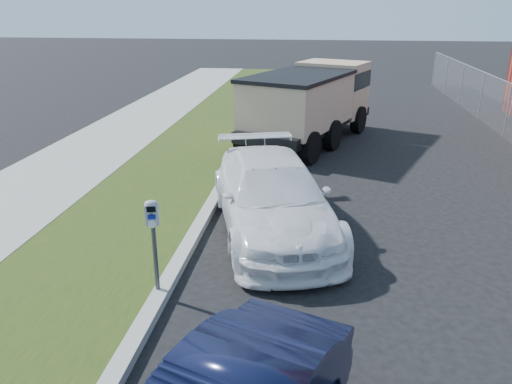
# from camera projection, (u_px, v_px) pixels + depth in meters

# --- Properties ---
(ground) EXTENTS (120.00, 120.00, 0.00)m
(ground) POSITION_uv_depth(u_px,v_px,m) (330.00, 271.00, 8.51)
(ground) COLOR black
(ground) RESTS_ON ground
(streetside) EXTENTS (6.12, 50.00, 0.15)m
(streetside) POSITION_uv_depth(u_px,v_px,m) (75.00, 207.00, 11.00)
(streetside) COLOR gray
(streetside) RESTS_ON ground
(parking_meter) EXTENTS (0.23, 0.18, 1.48)m
(parking_meter) POSITION_uv_depth(u_px,v_px,m) (153.00, 226.00, 7.32)
(parking_meter) COLOR #3F4247
(parking_meter) RESTS_ON ground
(white_wagon) EXTENTS (3.34, 5.39, 1.46)m
(white_wagon) POSITION_uv_depth(u_px,v_px,m) (273.00, 195.00, 9.86)
(white_wagon) COLOR white
(white_wagon) RESTS_ON ground
(dump_truck) EXTENTS (4.34, 6.47, 2.39)m
(dump_truck) POSITION_uv_depth(u_px,v_px,m) (311.00, 100.00, 16.29)
(dump_truck) COLOR black
(dump_truck) RESTS_ON ground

